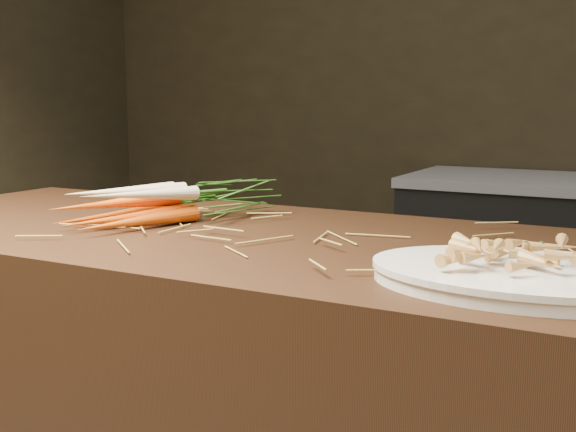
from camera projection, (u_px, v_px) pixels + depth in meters
The scene contains 4 objects.
straw_bedding at pixel (410, 245), 1.21m from camera, with size 1.40×0.60×0.02m, color #A6863E, non-canonical shape.
root_veg_bunch at pixel (190, 197), 1.52m from camera, with size 0.31×0.52×0.09m.
serving_platter at pixel (524, 279), 0.97m from camera, with size 0.41×0.28×0.02m, color white, non-canonical shape.
roasted_veg_heap at pixel (526, 255), 0.97m from camera, with size 0.20×0.15×0.05m, color #A06D2F, non-canonical shape.
Camera 1 is at (0.38, -0.85, 1.15)m, focal length 45.00 mm.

